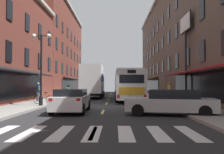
{
  "coord_description": "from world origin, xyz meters",
  "views": [
    {
      "loc": [
        0.74,
        -18.36,
        1.64
      ],
      "look_at": [
        0.44,
        6.03,
        2.43
      ],
      "focal_mm": 39.03,
      "sensor_mm": 36.0,
      "label": 1
    }
  ],
  "objects_px": {
    "pedestrian_near": "(38,91)",
    "sedan_mid": "(72,100)",
    "bicycle_near": "(43,99)",
    "box_truck": "(93,82)",
    "transit_bus": "(127,85)",
    "sedan_far": "(97,90)",
    "billboard_sign": "(186,35)",
    "pedestrian_mid": "(169,92)",
    "street_lamp_twin": "(41,66)",
    "sedan_near": "(171,102)",
    "motorcycle_rider": "(68,97)"
  },
  "relations": [
    {
      "from": "motorcycle_rider",
      "to": "bicycle_near",
      "type": "height_order",
      "value": "motorcycle_rider"
    },
    {
      "from": "motorcycle_rider",
      "to": "sedan_mid",
      "type": "bearing_deg",
      "value": -76.52
    },
    {
      "from": "billboard_sign",
      "to": "box_truck",
      "type": "bearing_deg",
      "value": 138.22
    },
    {
      "from": "sedan_near",
      "to": "street_lamp_twin",
      "type": "height_order",
      "value": "street_lamp_twin"
    },
    {
      "from": "bicycle_near",
      "to": "pedestrian_mid",
      "type": "xyz_separation_m",
      "value": [
        10.25,
        1.16,
        0.55
      ]
    },
    {
      "from": "transit_bus",
      "to": "box_truck",
      "type": "distance_m",
      "value": 5.64
    },
    {
      "from": "sedan_near",
      "to": "sedan_far",
      "type": "bearing_deg",
      "value": 102.36
    },
    {
      "from": "transit_bus",
      "to": "sedan_near",
      "type": "bearing_deg",
      "value": -82.2
    },
    {
      "from": "sedan_far",
      "to": "motorcycle_rider",
      "type": "bearing_deg",
      "value": -91.71
    },
    {
      "from": "billboard_sign",
      "to": "bicycle_near",
      "type": "xyz_separation_m",
      "value": [
        -11.99,
        -2.36,
        -5.63
      ]
    },
    {
      "from": "motorcycle_rider",
      "to": "pedestrian_near",
      "type": "height_order",
      "value": "pedestrian_near"
    },
    {
      "from": "billboard_sign",
      "to": "pedestrian_mid",
      "type": "xyz_separation_m",
      "value": [
        -1.74,
        -1.21,
        -5.08
      ]
    },
    {
      "from": "box_truck",
      "to": "pedestrian_mid",
      "type": "relative_size",
      "value": 4.37
    },
    {
      "from": "street_lamp_twin",
      "to": "sedan_near",
      "type": "bearing_deg",
      "value": -28.27
    },
    {
      "from": "pedestrian_mid",
      "to": "transit_bus",
      "type": "bearing_deg",
      "value": -64.89
    },
    {
      "from": "transit_bus",
      "to": "street_lamp_twin",
      "type": "height_order",
      "value": "street_lamp_twin"
    },
    {
      "from": "motorcycle_rider",
      "to": "pedestrian_near",
      "type": "relative_size",
      "value": 1.2
    },
    {
      "from": "sedan_far",
      "to": "pedestrian_near",
      "type": "distance_m",
      "value": 18.81
    },
    {
      "from": "sedan_mid",
      "to": "transit_bus",
      "type": "bearing_deg",
      "value": 70.64
    },
    {
      "from": "billboard_sign",
      "to": "sedan_far",
      "type": "relative_size",
      "value": 1.62
    },
    {
      "from": "transit_bus",
      "to": "bicycle_near",
      "type": "bearing_deg",
      "value": -137.38
    },
    {
      "from": "billboard_sign",
      "to": "sedan_mid",
      "type": "bearing_deg",
      "value": -141.56
    },
    {
      "from": "transit_bus",
      "to": "pedestrian_mid",
      "type": "distance_m",
      "value": 6.23
    },
    {
      "from": "pedestrian_near",
      "to": "pedestrian_mid",
      "type": "height_order",
      "value": "pedestrian_mid"
    },
    {
      "from": "bicycle_near",
      "to": "pedestrian_mid",
      "type": "relative_size",
      "value": 0.96
    },
    {
      "from": "box_truck",
      "to": "transit_bus",
      "type": "bearing_deg",
      "value": -44.63
    },
    {
      "from": "transit_bus",
      "to": "street_lamp_twin",
      "type": "bearing_deg",
      "value": -130.14
    },
    {
      "from": "sedan_near",
      "to": "pedestrian_mid",
      "type": "bearing_deg",
      "value": 78.1
    },
    {
      "from": "pedestrian_near",
      "to": "sedan_mid",
      "type": "bearing_deg",
      "value": -107.44
    },
    {
      "from": "box_truck",
      "to": "pedestrian_near",
      "type": "distance_m",
      "value": 8.75
    },
    {
      "from": "bicycle_near",
      "to": "pedestrian_mid",
      "type": "bearing_deg",
      "value": 6.44
    },
    {
      "from": "sedan_mid",
      "to": "bicycle_near",
      "type": "relative_size",
      "value": 2.67
    },
    {
      "from": "transit_bus",
      "to": "box_truck",
      "type": "xyz_separation_m",
      "value": [
        -4.0,
        3.95,
        0.39
      ]
    },
    {
      "from": "sedan_near",
      "to": "pedestrian_near",
      "type": "distance_m",
      "value": 13.47
    },
    {
      "from": "pedestrian_near",
      "to": "transit_bus",
      "type": "bearing_deg",
      "value": -24.44
    },
    {
      "from": "billboard_sign",
      "to": "box_truck",
      "type": "distance_m",
      "value": 12.74
    },
    {
      "from": "sedan_near",
      "to": "sedan_mid",
      "type": "bearing_deg",
      "value": 166.16
    },
    {
      "from": "sedan_mid",
      "to": "bicycle_near",
      "type": "height_order",
      "value": "sedan_mid"
    },
    {
      "from": "street_lamp_twin",
      "to": "bicycle_near",
      "type": "bearing_deg",
      "value": 99.63
    },
    {
      "from": "pedestrian_near",
      "to": "street_lamp_twin",
      "type": "relative_size",
      "value": 0.33
    },
    {
      "from": "motorcycle_rider",
      "to": "street_lamp_twin",
      "type": "xyz_separation_m",
      "value": [
        -1.82,
        -1.01,
        2.35
      ]
    },
    {
      "from": "box_truck",
      "to": "sedan_far",
      "type": "xyz_separation_m",
      "value": [
        -0.27,
        10.82,
        -1.3
      ]
    },
    {
      "from": "transit_bus",
      "to": "pedestrian_near",
      "type": "xyz_separation_m",
      "value": [
        -8.33,
        -3.59,
        -0.58
      ]
    },
    {
      "from": "box_truck",
      "to": "sedan_near",
      "type": "xyz_separation_m",
      "value": [
        5.72,
        -16.49,
        -1.31
      ]
    },
    {
      "from": "billboard_sign",
      "to": "transit_bus",
      "type": "xyz_separation_m",
      "value": [
        -4.99,
        4.08,
        -4.5
      ]
    },
    {
      "from": "sedan_mid",
      "to": "pedestrian_near",
      "type": "xyz_separation_m",
      "value": [
        -4.42,
        7.56,
        0.33
      ]
    },
    {
      "from": "transit_bus",
      "to": "sedan_near",
      "type": "height_order",
      "value": "transit_bus"
    },
    {
      "from": "bicycle_near",
      "to": "street_lamp_twin",
      "type": "height_order",
      "value": "street_lamp_twin"
    },
    {
      "from": "transit_bus",
      "to": "pedestrian_near",
      "type": "relative_size",
      "value": 6.58
    },
    {
      "from": "billboard_sign",
      "to": "street_lamp_twin",
      "type": "bearing_deg",
      "value": -161.56
    }
  ]
}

